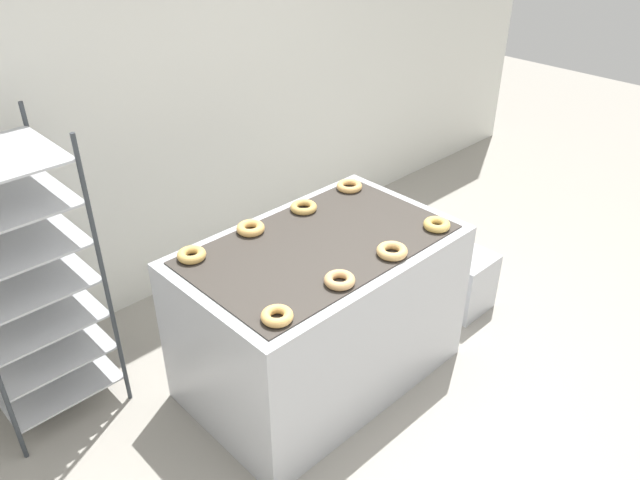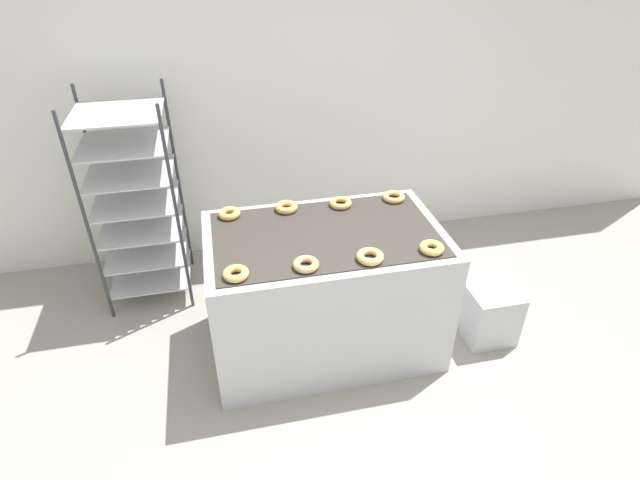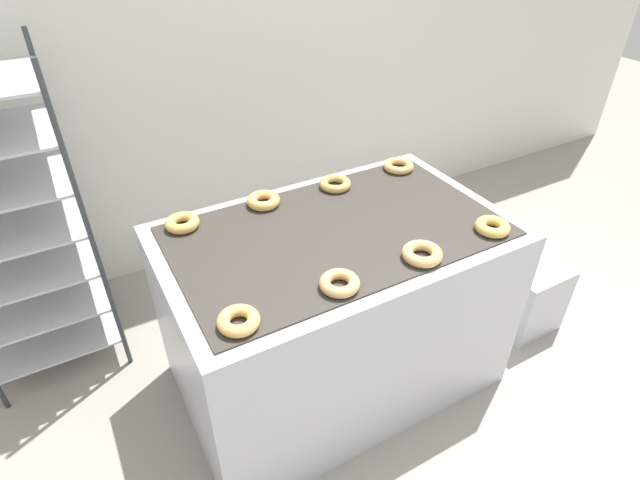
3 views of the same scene
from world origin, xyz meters
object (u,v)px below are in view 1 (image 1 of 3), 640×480
baking_rack_cart (23,280)px  donut_near_left (277,316)px  donut_near_midright (392,251)px  donut_far_midleft (251,228)px  donut_far_midright (304,207)px  fryer_machine (320,312)px  glaze_bin (460,280)px  donut_near_midleft (340,280)px  donut_near_right (437,225)px  donut_far_left (192,255)px  donut_far_right (349,186)px

baking_rack_cart → donut_near_left: 1.39m
donut_near_left → donut_near_midright: 0.76m
donut_far_midleft → baking_rack_cart: bearing=151.9°
donut_near_midright → donut_far_midright: 0.66m
fryer_machine → donut_far_midleft: bearing=118.7°
glaze_bin → donut_near_midleft: bearing=-173.1°
donut_near_midright → donut_near_midleft: bearing=179.2°
fryer_machine → donut_near_midright: 0.61m
donut_near_right → donut_far_midleft: 1.01m
donut_far_left → donut_far_right: (1.13, -0.01, -0.00)m
donut_far_midleft → donut_far_right: bearing=-1.0°
donut_near_midright → donut_near_right: size_ratio=1.09×
donut_near_left → donut_far_left: donut_far_left is taller
glaze_bin → donut_far_midright: bearing=153.2°
donut_far_midright → donut_far_right: bearing=0.9°
fryer_machine → donut_near_right: (0.56, -0.33, 0.48)m
fryer_machine → donut_near_midright: size_ratio=9.39×
baking_rack_cart → glaze_bin: baking_rack_cart is taller
donut_near_left → donut_near_midleft: same height
donut_far_midleft → donut_far_right: size_ratio=0.98×
donut_near_midleft → donut_far_right: 1.00m
donut_near_left → donut_far_midright: size_ratio=0.94×
donut_far_midleft → donut_far_right: 0.75m
donut_near_midleft → donut_near_right: bearing=0.1°
fryer_machine → donut_near_left: 0.82m
glaze_bin → donut_near_midleft: size_ratio=2.75×
donut_near_midleft → donut_far_midright: size_ratio=0.98×
donut_near_midright → donut_far_left: bearing=138.2°
glaze_bin → donut_far_midleft: size_ratio=2.70×
fryer_machine → donut_near_left: bearing=-150.2°
donut_far_left → glaze_bin: bearing=-16.4°
donut_far_right → fryer_machine: bearing=-149.6°
donut_near_midleft → donut_far_right: bearing=41.2°
donut_near_left → donut_far_right: donut_near_left is taller
baking_rack_cart → donut_far_right: size_ratio=10.33×
donut_near_right → donut_far_midleft: size_ratio=0.96×
fryer_machine → baking_rack_cart: (-1.22, 0.89, 0.36)m
donut_far_left → donut_far_right: 1.13m
donut_far_right → donut_near_left: bearing=-149.9°
donut_near_midright → donut_near_left: bearing=179.8°
glaze_bin → donut_far_right: 1.06m
fryer_machine → donut_far_midleft: 0.62m
donut_far_left → donut_far_midleft: 0.38m
glaze_bin → donut_near_right: 0.95m
donut_near_left → donut_far_midleft: bearing=60.1°
donut_far_midleft → donut_far_left: bearing=-179.5°
fryer_machine → donut_near_right: bearing=-29.9°
donut_near_right → donut_far_left: (-1.13, 0.67, -0.00)m
donut_near_right → donut_far_right: bearing=90.1°
glaze_bin → donut_near_left: size_ratio=2.85×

